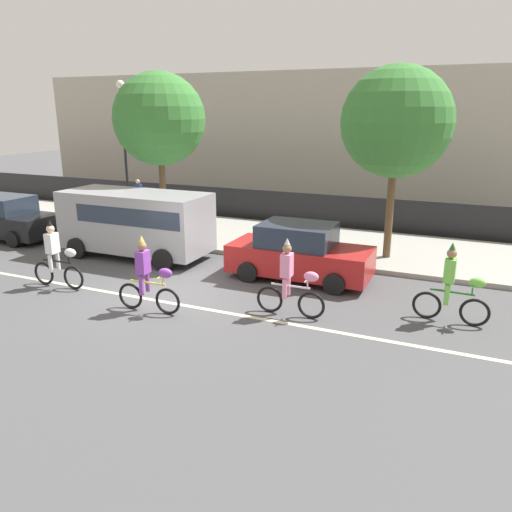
# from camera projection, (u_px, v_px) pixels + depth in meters

# --- Properties ---
(ground_plane) EXTENTS (80.00, 80.00, 0.00)m
(ground_plane) POSITION_uv_depth(u_px,v_px,m) (166.00, 294.00, 13.44)
(ground_plane) COLOR #4C4C4F
(road_centre_line) EXTENTS (36.00, 0.14, 0.01)m
(road_centre_line) POSITION_uv_depth(u_px,v_px,m) (156.00, 300.00, 13.00)
(road_centre_line) COLOR beige
(road_centre_line) RESTS_ON ground
(sidewalk_curb) EXTENTS (60.00, 5.00, 0.15)m
(sidewalk_curb) POSITION_uv_depth(u_px,v_px,m) (261.00, 237.00, 19.13)
(sidewalk_curb) COLOR #9E9B93
(sidewalk_curb) RESTS_ON ground
(fence_line) EXTENTS (40.00, 0.08, 1.40)m
(fence_line) POSITION_uv_depth(u_px,v_px,m) (287.00, 208.00, 21.50)
(fence_line) COLOR black
(fence_line) RESTS_ON ground
(building_backdrop) EXTENTS (28.00, 8.00, 6.66)m
(building_backdrop) POSITION_uv_depth(u_px,v_px,m) (289.00, 135.00, 29.50)
(building_backdrop) COLOR #B2A899
(building_backdrop) RESTS_ON ground
(parade_cyclist_zebra) EXTENTS (1.72, 0.50, 1.92)m
(parade_cyclist_zebra) POSITION_uv_depth(u_px,v_px,m) (57.00, 258.00, 13.75)
(parade_cyclist_zebra) COLOR black
(parade_cyclist_zebra) RESTS_ON ground
(parade_cyclist_purple) EXTENTS (1.72, 0.50, 1.92)m
(parade_cyclist_purple) POSITION_uv_depth(u_px,v_px,m) (148.00, 279.00, 12.06)
(parade_cyclist_purple) COLOR black
(parade_cyclist_purple) RESTS_ON ground
(parade_cyclist_pink) EXTENTS (1.72, 0.50, 1.92)m
(parade_cyclist_pink) POSITION_uv_depth(u_px,v_px,m) (291.00, 282.00, 11.82)
(parade_cyclist_pink) COLOR black
(parade_cyclist_pink) RESTS_ON ground
(parade_cyclist_lime) EXTENTS (1.72, 0.50, 1.92)m
(parade_cyclist_lime) POSITION_uv_depth(u_px,v_px,m) (453.00, 288.00, 11.43)
(parade_cyclist_lime) COLOR black
(parade_cyclist_lime) RESTS_ON ground
(parked_van_grey) EXTENTS (5.00, 2.22, 2.18)m
(parked_van_grey) POSITION_uv_depth(u_px,v_px,m) (137.00, 219.00, 16.54)
(parked_van_grey) COLOR #99999E
(parked_van_grey) RESTS_ON ground
(parked_car_red) EXTENTS (4.10, 1.92, 1.64)m
(parked_car_red) POSITION_uv_depth(u_px,v_px,m) (299.00, 253.00, 14.46)
(parked_car_red) COLOR #AD1E1E
(parked_car_red) RESTS_ON ground
(parked_car_black) EXTENTS (4.10, 1.92, 1.64)m
(parked_car_black) POSITION_uv_depth(u_px,v_px,m) (5.00, 219.00, 19.04)
(parked_car_black) COLOR black
(parked_car_black) RESTS_ON ground
(street_lamp_post) EXTENTS (0.36, 0.36, 5.86)m
(street_lamp_post) POSITION_uv_depth(u_px,v_px,m) (123.00, 128.00, 22.15)
(street_lamp_post) COLOR black
(street_lamp_post) RESTS_ON sidewalk_curb
(street_tree_near_lamp) EXTENTS (3.41, 3.41, 6.00)m
(street_tree_near_lamp) POSITION_uv_depth(u_px,v_px,m) (159.00, 119.00, 18.43)
(street_tree_near_lamp) COLOR brown
(street_tree_near_lamp) RESTS_ON sidewalk_curb
(street_tree_far_corner) EXTENTS (3.39, 3.39, 5.96)m
(street_tree_far_corner) POSITION_uv_depth(u_px,v_px,m) (396.00, 122.00, 15.12)
(street_tree_far_corner) COLOR brown
(street_tree_far_corner) RESTS_ON sidewalk_curb
(pedestrian_onlooker) EXTENTS (0.32, 0.20, 1.62)m
(pedestrian_onlooker) POSITION_uv_depth(u_px,v_px,m) (139.00, 196.00, 22.58)
(pedestrian_onlooker) COLOR #33333D
(pedestrian_onlooker) RESTS_ON sidewalk_curb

